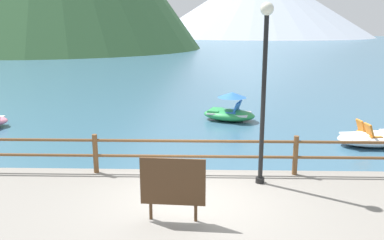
# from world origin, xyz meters

# --- Properties ---
(ground_plane) EXTENTS (200.00, 200.00, 0.00)m
(ground_plane) POSITION_xyz_m (0.00, 40.00, 0.00)
(ground_plane) COLOR #38607A
(dock_railing) EXTENTS (23.92, 0.12, 0.95)m
(dock_railing) POSITION_xyz_m (-0.00, 1.55, 0.98)
(dock_railing) COLOR brown
(dock_railing) RESTS_ON promenade_dock
(lamp_post) EXTENTS (0.28, 0.28, 3.94)m
(lamp_post) POSITION_xyz_m (1.49, 1.01, 2.78)
(lamp_post) COLOR black
(lamp_post) RESTS_ON promenade_dock
(sign_board) EXTENTS (1.18, 0.13, 1.19)m
(sign_board) POSITION_xyz_m (-0.34, -0.84, 1.13)
(sign_board) COLOR silver
(sign_board) RESTS_ON promenade_dock
(pedal_boat_2) EXTENTS (2.63, 1.64, 0.81)m
(pedal_boat_2) POSITION_xyz_m (5.86, 5.36, 0.24)
(pedal_boat_2) COLOR white
(pedal_boat_2) RESTS_ON ground
(pedal_boat_3) EXTENTS (2.43, 1.85, 1.19)m
(pedal_boat_3) POSITION_xyz_m (1.28, 8.78, 0.40)
(pedal_boat_3) COLOR green
(pedal_boat_3) RESTS_ON ground
(distant_peak) EXTENTS (73.30, 73.30, 22.49)m
(distant_peak) POSITION_xyz_m (18.80, 132.08, 11.25)
(distant_peak) COLOR #A8B2C1
(distant_peak) RESTS_ON ground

